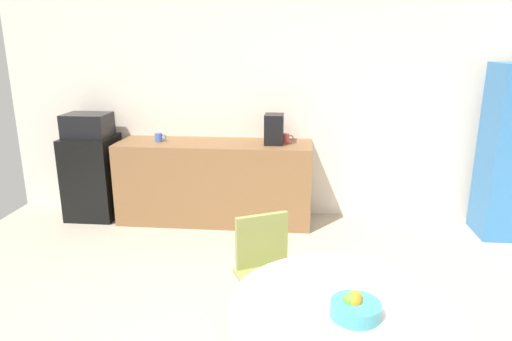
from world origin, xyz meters
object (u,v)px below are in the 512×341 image
mug_green (159,137)px  mug_white (286,138)px  microwave (88,125)px  fruit_bowl (355,307)px  round_table (343,331)px  chair_olive (267,261)px  mini_fridge (93,177)px  coffee_maker (274,129)px

mug_green → mug_white: bearing=3.9°
microwave → fruit_bowl: size_ratio=2.06×
round_table → chair_olive: chair_olive is taller
microwave → mug_white: 2.20m
mini_fridge → chair_olive: size_ratio=1.13×
chair_olive → mug_white: (0.06, 2.07, 0.43)m
microwave → round_table: microwave is taller
mini_fridge → fruit_bowl: mini_fridge is taller
mug_white → mug_green: same height
mini_fridge → chair_olive: bearing=-42.9°
fruit_bowl → mug_white: 3.05m
chair_olive → coffee_maker: 2.06m
mini_fridge → chair_olive: 2.92m
mini_fridge → mug_green: 0.94m
mini_fridge → fruit_bowl: 3.94m
microwave → coffee_maker: coffee_maker is taller
round_table → microwave: bearing=131.9°
mini_fridge → fruit_bowl: (2.61, -2.93, 0.33)m
fruit_bowl → coffee_maker: (-0.54, 2.93, 0.26)m
mini_fridge → fruit_bowl: bearing=-48.3°
chair_olive → mug_green: 2.42m
round_table → mug_green: 3.37m
coffee_maker → mini_fridge: bearing=180.0°
fruit_bowl → mug_green: 3.44m
mini_fridge → mug_green: bearing=-0.6°
chair_olive → fruit_bowl: (0.47, -0.95, 0.28)m
mini_fridge → coffee_maker: (2.07, 0.00, 0.59)m
coffee_maker → microwave: bearing=180.0°
chair_olive → mini_fridge: bearing=137.1°
chair_olive → coffee_maker: bearing=92.0°
coffee_maker → round_table: bearing=-80.1°
chair_olive → mug_green: bearing=124.0°
mug_white → chair_olive: bearing=-91.6°
microwave → fruit_bowl: (2.61, -2.93, -0.27)m
chair_olive → fruit_bowl: fruit_bowl is taller
round_table → fruit_bowl: fruit_bowl is taller
microwave → fruit_bowl: 3.93m
round_table → fruit_bowl: (0.04, -0.07, 0.18)m
microwave → mug_green: bearing=-0.6°
mug_white → coffee_maker: bearing=-145.9°
mug_green → mini_fridge: bearing=179.4°
microwave → chair_olive: 2.97m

